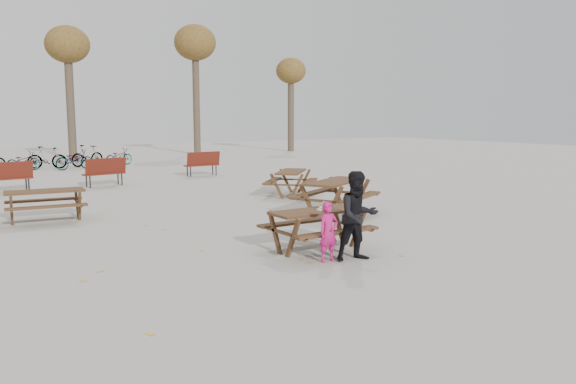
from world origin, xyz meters
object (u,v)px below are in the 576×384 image
soda_bottle (324,206)px  picnic_table_far (291,183)px  child (328,232)px  adult (358,216)px  picnic_table_north (46,206)px  picnic_table_east (335,198)px  food_tray (322,209)px  main_picnic_table (317,220)px

soda_bottle → picnic_table_far: soda_bottle is taller
child → adult: 0.59m
picnic_table_north → adult: bearing=-53.9°
picnic_table_east → picnic_table_far: bearing=46.8°
soda_bottle → child: bearing=-121.0°
food_tray → picnic_table_far: food_tray is taller
adult → picnic_table_far: bearing=75.4°
main_picnic_table → adult: 1.02m
picnic_table_far → adult: bearing=-161.5°
main_picnic_table → food_tray: size_ratio=10.00×
adult → picnic_table_east: adult is taller
soda_bottle → main_picnic_table: bearing=135.6°
food_tray → picnic_table_east: picnic_table_east is taller
soda_bottle → adult: size_ratio=0.11×
child → adult: bearing=-21.8°
food_tray → adult: adult is taller
soda_bottle → picnic_table_east: bearing=48.6°
picnic_table_east → child: bearing=-157.1°
food_tray → soda_bottle: (0.05, 0.01, 0.05)m
soda_bottle → adult: (0.08, -0.90, -0.06)m
soda_bottle → picnic_table_east: (2.55, 2.89, -0.40)m
adult → picnic_table_north: adult is taller
adult → picnic_table_east: (2.47, 3.79, -0.35)m
soda_bottle → picnic_table_north: bearing=122.6°
child → picnic_table_far: size_ratio=0.58×
main_picnic_table → picnic_table_north: bearing=122.3°
adult → picnic_table_north: 7.94m
main_picnic_table → adult: size_ratio=1.14×
main_picnic_table → picnic_table_north: 7.00m
picnic_table_east → picnic_table_north: (-6.38, 3.11, -0.06)m
main_picnic_table → soda_bottle: size_ratio=10.59×
main_picnic_table → picnic_table_far: picnic_table_far is taller
picnic_table_north → main_picnic_table: bearing=-51.1°
food_tray → child: child is taller
adult → picnic_table_far: size_ratio=0.87×
soda_bottle → picnic_table_far: (3.56, 6.47, -0.45)m
child → picnic_table_east: (2.97, 3.59, -0.08)m
soda_bottle → adult: adult is taller
main_picnic_table → picnic_table_east: size_ratio=0.87×
picnic_table_far → main_picnic_table: bearing=-166.0°
main_picnic_table → child: 0.86m
adult → picnic_table_far: adult is taller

